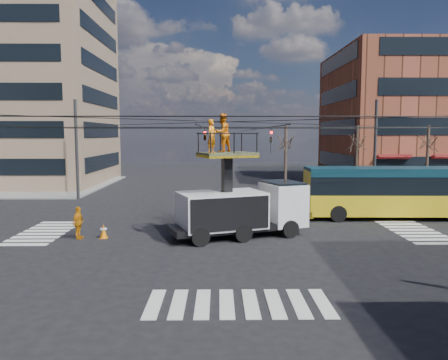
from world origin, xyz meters
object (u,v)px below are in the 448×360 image
traffic_cone (104,231)px  utility_truck (241,197)px  city_bus (398,191)px  worker_ground (78,223)px  flagger (287,211)px

traffic_cone → utility_truck: bearing=2.9°
utility_truck → city_bus: bearing=5.0°
city_bus → worker_ground: 18.98m
utility_truck → flagger: utility_truck is taller
worker_ground → flagger: size_ratio=0.91×
utility_truck → flagger: 3.68m
traffic_cone → flagger: flagger is taller
utility_truck → traffic_cone: bearing=162.8°
utility_truck → worker_ground: (-8.23, -0.48, -1.23)m
city_bus → traffic_cone: size_ratio=15.45×
city_bus → flagger: bearing=-159.5°
flagger → traffic_cone: bearing=-72.5°
utility_truck → traffic_cone: (-7.00, -0.36, -1.68)m
city_bus → worker_ground: bearing=-162.7°
utility_truck → worker_ground: 8.33m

